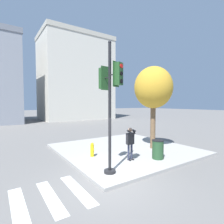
# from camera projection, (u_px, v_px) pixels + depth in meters

# --- Properties ---
(ground_plane) EXTENTS (160.00, 160.00, 0.00)m
(ground_plane) POSITION_uv_depth(u_px,v_px,m) (109.00, 183.00, 6.78)
(ground_plane) COLOR slate
(sidewalk_corner) EXTENTS (8.00, 8.00, 0.14)m
(sidewalk_corner) POSITION_uv_depth(u_px,v_px,m) (124.00, 149.00, 11.63)
(sidewalk_corner) COLOR #9E9B96
(sidewalk_corner) RESTS_ON ground_plane
(crosswalk_stripes) EXTENTS (4.19, 2.59, 0.01)m
(crosswalk_stripes) POSITION_uv_depth(u_px,v_px,m) (18.00, 207.00, 5.26)
(crosswalk_stripes) COLOR silver
(crosswalk_stripes) RESTS_ON ground_plane
(traffic_signal_pole) EXTENTS (0.59, 1.19, 5.56)m
(traffic_signal_pole) POSITION_uv_depth(u_px,v_px,m) (110.00, 97.00, 7.34)
(traffic_signal_pole) COLOR black
(traffic_signal_pole) RESTS_ON sidewalk_corner
(person_photographer) EXTENTS (0.50, 0.53, 1.70)m
(person_photographer) POSITION_uv_depth(u_px,v_px,m) (130.00, 141.00, 9.13)
(person_photographer) COLOR black
(person_photographer) RESTS_ON sidewalk_corner
(street_tree) EXTENTS (2.49, 2.49, 5.38)m
(street_tree) POSITION_uv_depth(u_px,v_px,m) (153.00, 88.00, 11.45)
(street_tree) COLOR brown
(street_tree) RESTS_ON sidewalk_corner
(fire_hydrant) EXTENTS (0.20, 0.26, 0.78)m
(fire_hydrant) POSITION_uv_depth(u_px,v_px,m) (92.00, 150.00, 9.74)
(fire_hydrant) COLOR yellow
(fire_hydrant) RESTS_ON sidewalk_corner
(trash_bin) EXTENTS (0.63, 0.63, 1.01)m
(trash_bin) POSITION_uv_depth(u_px,v_px,m) (158.00, 149.00, 9.36)
(trash_bin) COLOR #234728
(trash_bin) RESTS_ON sidewalk_corner
(building_right) EXTENTS (13.17, 9.55, 16.13)m
(building_right) POSITION_uv_depth(u_px,v_px,m) (76.00, 78.00, 34.84)
(building_right) COLOR beige
(building_right) RESTS_ON ground_plane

